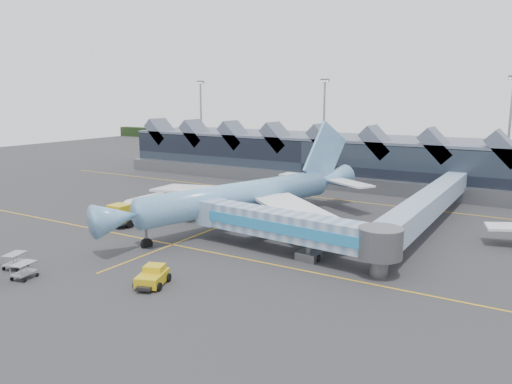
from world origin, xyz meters
The scene contains 10 objects.
ground centered at (0.00, 0.00, 0.00)m, with size 260.00×260.00×0.00m, color #28282A.
taxi_stripes centered at (0.00, 10.00, 0.01)m, with size 120.00×60.00×0.01m.
tree_line_far centered at (0.00, 110.00, 2.00)m, with size 260.00×4.00×4.00m, color black.
terminal centered at (-5.07, 47.35, 4.88)m, with size 90.00×22.25×12.52m.
light_masts centered at (21.00, 62.80, 12.49)m, with size 132.40×42.56×22.45m.
main_airliner centered at (2.80, 5.45, 4.27)m, with size 37.70×44.32×14.52m.
jet_bridge centered at (15.75, -4.43, 3.38)m, with size 26.49×6.22×5.17m.
fuel_truck centered at (-11.67, -1.40, 2.05)m, with size 3.31×10.93×3.66m.
pushback_tug centered at (7.18, -19.29, 0.83)m, with size 3.64×4.59×1.85m.
baggage_carts centered at (-7.94, -25.33, 0.92)m, with size 8.29×7.72×1.64m.
Camera 1 is at (39.69, -53.40, 18.25)m, focal length 35.00 mm.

